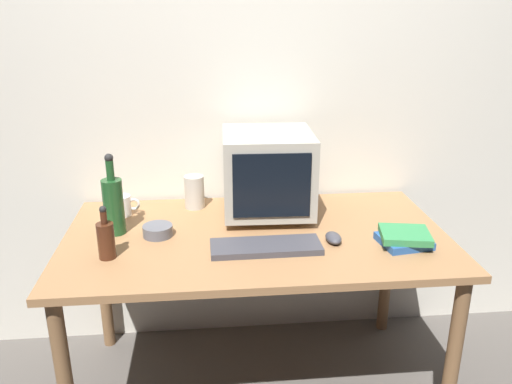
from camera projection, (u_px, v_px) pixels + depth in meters
name	position (u px, v px, depth m)	size (l,w,h in m)	color
ground_plane	(256.00, 383.00, 2.37)	(6.00, 6.00, 0.00)	#56514C
back_wall	(246.00, 91.00, 2.40)	(4.00, 0.08, 2.50)	silver
desk	(256.00, 252.00, 2.14)	(1.55, 0.86, 0.75)	#9E7047
crt_monitor	(268.00, 173.00, 2.24)	(0.39, 0.40, 0.37)	#B2AD9E
keyboard	(266.00, 247.00, 1.97)	(0.42, 0.15, 0.02)	#3F3F47
computer_mouse	(333.00, 238.00, 2.03)	(0.06, 0.10, 0.04)	#3F3F47
bottle_tall	(113.00, 204.00, 2.08)	(0.08, 0.08, 0.34)	#1E4C23
bottle_short	(106.00, 239.00, 1.89)	(0.06, 0.06, 0.20)	#472314
book_stack	(404.00, 238.00, 2.01)	(0.21, 0.19, 0.06)	#28569E
mug	(123.00, 206.00, 2.28)	(0.12, 0.08, 0.09)	white
cd_spindle	(158.00, 231.00, 2.08)	(0.12, 0.12, 0.04)	#595B66
metal_canister	(194.00, 192.00, 2.36)	(0.09, 0.09, 0.15)	#B7B2A8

